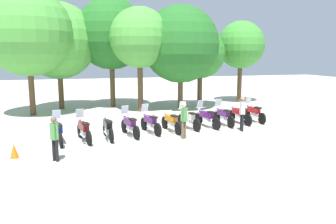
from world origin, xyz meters
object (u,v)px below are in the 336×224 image
(motorcycle_4, at_px, (150,123))
(tree_2, at_px, (111,34))
(motorcycle_1, at_px, (84,130))
(tree_6, at_px, (241,45))
(tree_0, at_px, (28,32))
(tree_4, at_px, (181,44))
(motorcycle_7, at_px, (207,117))
(motorcycle_2, at_px, (108,128))
(motorcycle_9, at_px, (239,114))
(person_1, at_px, (184,118))
(tree_1, at_px, (58,41))
(motorcycle_3, at_px, (130,125))
(tree_3, at_px, (140,38))
(motorcycle_5, at_px, (171,122))
(motorcycle_10, at_px, (254,113))
(person_2, at_px, (54,135))
(tree_5, at_px, (200,54))
(traffic_cone, at_px, (14,151))
(motorcycle_8, at_px, (223,116))
(motorcycle_6, at_px, (188,119))
(person_0, at_px, (242,111))
(motorcycle_0, at_px, (59,131))

(motorcycle_4, xyz_separation_m, tree_2, (-0.72, 9.01, 4.76))
(motorcycle_1, distance_m, tree_2, 11.09)
(motorcycle_4, distance_m, tree_6, 13.52)
(tree_0, height_order, tree_4, tree_0)
(motorcycle_7, xyz_separation_m, tree_4, (0.56, 6.16, 3.99))
(motorcycle_2, distance_m, motorcycle_9, 7.56)
(person_1, relative_size, tree_1, 0.23)
(motorcycle_4, distance_m, tree_2, 10.21)
(motorcycle_3, height_order, tree_6, tree_6)
(tree_3, bearing_deg, tree_6, 14.96)
(motorcycle_1, xyz_separation_m, motorcycle_5, (4.25, 0.71, -0.01))
(motorcycle_10, bearing_deg, motorcycle_9, 99.99)
(person_2, bearing_deg, tree_3, -159.90)
(motorcycle_2, distance_m, tree_2, 10.76)
(motorcycle_9, height_order, person_1, person_1)
(person_2, height_order, tree_5, tree_5)
(motorcycle_10, xyz_separation_m, person_2, (-10.64, -4.50, 0.43))
(motorcycle_10, distance_m, tree_6, 9.15)
(motorcycle_5, height_order, tree_1, tree_1)
(motorcycle_7, relative_size, tree_3, 0.31)
(person_1, bearing_deg, motorcycle_10, -91.26)
(tree_2, bearing_deg, tree_3, -58.83)
(person_1, relative_size, tree_2, 0.21)
(motorcycle_7, xyz_separation_m, person_1, (-1.97, -2.04, 0.46))
(tree_3, bearing_deg, tree_4, 4.24)
(motorcycle_7, distance_m, traffic_cone, 9.44)
(motorcycle_2, bearing_deg, motorcycle_7, -83.57)
(motorcycle_9, bearing_deg, person_2, 106.65)
(motorcycle_7, bearing_deg, motorcycle_8, -92.23)
(motorcycle_4, bearing_deg, motorcycle_8, -92.75)
(motorcycle_9, bearing_deg, tree_5, -8.72)
(motorcycle_7, xyz_separation_m, person_2, (-7.45, -3.84, 0.43))
(motorcycle_6, xyz_separation_m, tree_3, (-1.29, 6.01, 4.38))
(motorcycle_1, distance_m, motorcycle_3, 2.16)
(tree_6, bearing_deg, person_0, -117.33)
(motorcycle_1, bearing_deg, motorcycle_6, -90.20)
(tree_2, distance_m, tree_5, 6.57)
(motorcycle_8, relative_size, person_1, 1.31)
(tree_4, bearing_deg, person_0, -84.22)
(motorcycle_2, relative_size, tree_1, 0.30)
(motorcycle_0, relative_size, motorcycle_7, 1.02)
(motorcycle_1, relative_size, motorcycle_4, 1.00)
(motorcycle_4, relative_size, tree_1, 0.29)
(motorcycle_1, distance_m, motorcycle_8, 7.56)
(tree_1, relative_size, tree_5, 1.30)
(motorcycle_8, relative_size, person_0, 1.25)
(motorcycle_2, xyz_separation_m, tree_5, (7.58, 7.83, 3.36))
(motorcycle_7, bearing_deg, tree_5, -32.33)
(motorcycle_6, bearing_deg, tree_6, -52.88)
(motorcycle_5, xyz_separation_m, tree_4, (2.68, 6.64, 4.00))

